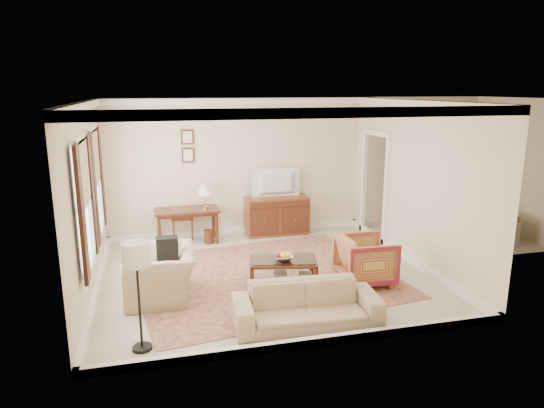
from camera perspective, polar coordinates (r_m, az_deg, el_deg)
name	(u,v)px	position (r m, az deg, el deg)	size (l,w,h in m)	color
room_shell	(264,128)	(7.79, -0.89, 8.90)	(5.51, 5.01, 2.91)	beige
annex_bedroom	(456,220)	(11.09, 20.88, -1.80)	(3.00, 2.70, 2.90)	beige
window_front	(84,204)	(7.09, -21.22, -0.04)	(0.12, 1.56, 1.80)	#CCB284
window_rear	(96,183)	(8.64, -20.04, 2.37)	(0.12, 1.56, 1.80)	#CCB284
doorway	(374,188)	(10.31, 11.97, 1.91)	(0.10, 1.12, 2.25)	white
rug	(263,276)	(8.24, -1.02, -8.52)	(4.12, 3.53, 0.01)	maroon
writing_desk	(187,215)	(9.97, -9.98, -1.23)	(1.29, 0.65, 0.71)	#4D2416
desk_chair	(182,214)	(10.32, -10.56, -1.15)	(0.45, 0.45, 1.05)	brown
desk_lamp	(205,196)	(9.92, -7.87, 0.92)	(0.32, 0.32, 0.50)	silver
framed_prints	(188,146)	(10.12, -9.90, 6.75)	(0.25, 0.04, 0.68)	#4D2416
sideboard	(277,216)	(10.46, 0.57, -1.37)	(1.34, 0.51, 0.82)	brown
tv	(277,174)	(10.24, 0.61, 3.55)	(1.00, 0.58, 0.13)	black
coffee_table	(283,265)	(7.80, 1.32, -7.18)	(1.16, 0.82, 0.45)	#4D2416
fruit_bowl	(284,257)	(7.70, 1.43, -6.23)	(0.42, 0.42, 0.10)	silver
book_a	(273,273)	(7.94, 0.17, -8.09)	(0.28, 0.04, 0.38)	brown
book_b	(299,274)	(7.89, 3.17, -8.27)	(0.28, 0.03, 0.38)	brown
striped_armchair	(366,258)	(8.00, 10.97, -6.24)	(0.83, 0.78, 0.85)	maroon
club_armchair	(160,266)	(7.49, -13.06, -7.13)	(1.15, 0.75, 1.01)	tan
backpack	(167,248)	(7.47, -12.23, -5.10)	(0.32, 0.22, 0.40)	black
sofa	(307,299)	(6.55, 4.12, -11.05)	(1.94, 0.57, 0.76)	tan
floor_lamp	(136,262)	(5.89, -15.67, -6.62)	(0.34, 0.34, 1.36)	black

